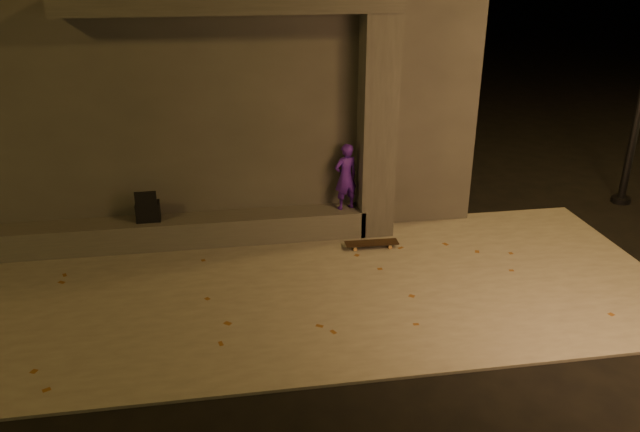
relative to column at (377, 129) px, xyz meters
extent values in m
plane|color=black|center=(-1.70, -3.75, -1.84)|extent=(120.00, 120.00, 0.00)
cube|color=slate|center=(-1.70, -1.75, -1.82)|extent=(11.00, 4.40, 0.04)
cube|color=#3D3B37|center=(-2.70, 2.75, 0.76)|extent=(9.00, 5.00, 5.20)
cube|color=#4E4B46|center=(-3.20, 0.00, -1.58)|extent=(6.00, 0.55, 0.45)
cube|color=#3D3B37|center=(0.00, 0.00, 0.00)|extent=(0.55, 0.55, 3.60)
cube|color=#3D3B37|center=(-2.20, 0.05, 1.94)|extent=(5.00, 0.70, 0.28)
imported|color=#421798|center=(-0.50, 0.00, -0.79)|extent=(0.47, 0.38, 1.12)
cube|color=black|center=(-3.71, 0.00, -1.20)|extent=(0.38, 0.25, 0.31)
cube|color=black|center=(-3.71, 0.00, -0.93)|extent=(0.33, 0.05, 0.22)
cube|color=black|center=(-0.19, -0.65, -1.71)|extent=(0.87, 0.24, 0.02)
cylinder|color=#B58148|center=(0.10, -0.57, -1.77)|extent=(0.06, 0.04, 0.06)
cylinder|color=#B58148|center=(0.10, -0.74, -1.77)|extent=(0.06, 0.04, 0.06)
cylinder|color=#B58148|center=(-0.47, -0.56, -1.77)|extent=(0.06, 0.04, 0.06)
cylinder|color=#B58148|center=(-0.47, -0.73, -1.77)|extent=(0.06, 0.04, 0.06)
cube|color=#99999E|center=(0.10, -0.66, -1.73)|extent=(0.06, 0.18, 0.02)
cube|color=#99999E|center=(-0.47, -0.64, -1.73)|extent=(0.06, 0.18, 0.02)
cylinder|color=black|center=(5.06, 0.61, -1.79)|extent=(0.36, 0.36, 0.10)
camera|label=1|loc=(-2.46, -9.50, 2.65)|focal=35.00mm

